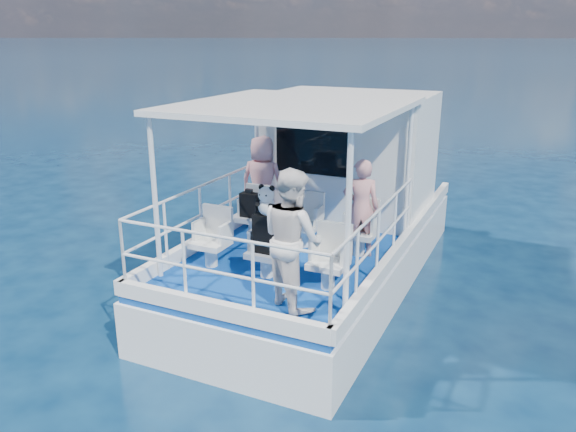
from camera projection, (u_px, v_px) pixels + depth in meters
The scene contains 20 objects.
ground at pixel (299, 302), 8.99m from camera, with size 2000.00×2000.00×0.00m, color #08203C.
hull at pixel (322, 279), 9.85m from camera, with size 3.00×7.00×1.60m, color white.
deck at pixel (323, 233), 9.59m from camera, with size 2.90×6.90×0.10m, color navy.
cabin at pixel (349, 153), 10.36m from camera, with size 2.85×2.00×2.20m, color white.
canopy at pixel (294, 106), 7.86m from camera, with size 3.00×3.20×0.08m, color white.
canopy_posts at pixel (293, 185), 8.16m from camera, with size 2.77×2.97×2.20m.
railings at pixel (283, 231), 8.07m from camera, with size 2.84×3.59×1.00m, color white, non-canonical shape.
seat_port_fwd at pixel (254, 227), 9.19m from camera, with size 0.48×0.46×0.38m, color silver.
seat_center_fwd at pixel (304, 235), 8.83m from camera, with size 0.48×0.46×0.38m, color silver.
seat_stbd_fwd at pixel (359, 243), 8.47m from camera, with size 0.48×0.46×0.38m, color silver.
seat_port_aft at pixel (211, 253), 8.07m from camera, with size 0.48×0.46×0.38m, color silver.
seat_center_aft at pixel (267, 264), 7.71m from camera, with size 0.48×0.46×0.38m, color silver.
seat_stbd_aft at pixel (328, 275), 7.35m from camera, with size 0.48×0.46×0.38m, color silver.
passenger_port_fwd at pixel (262, 182), 9.61m from camera, with size 0.59×0.42×1.58m, color pink.
passenger_stbd_fwd at pixel (361, 208), 8.31m from camera, with size 0.54×0.35×1.48m, color #D3898A.
passenger_stbd_aft at pixel (292, 238), 6.72m from camera, with size 0.84×0.65×1.72m, color silver.
backpack_port at pixel (250, 205), 9.03m from camera, with size 0.30×0.17×0.39m, color black.
backpack_center at pixel (267, 234), 7.52m from camera, with size 0.35×0.20×0.53m, color black.
compact_camera at pixel (249, 191), 8.98m from camera, with size 0.11×0.07×0.07m, color black.
panda at pixel (267, 200), 7.37m from camera, with size 0.26×0.22×0.41m, color silver, non-canonical shape.
Camera 1 is at (3.26, -7.45, 4.08)m, focal length 35.00 mm.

